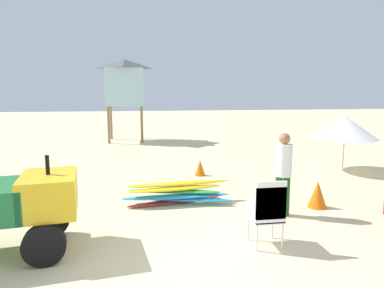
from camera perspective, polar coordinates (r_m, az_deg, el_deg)
The scene contains 8 objects.
ground at distance 5.10m, azimuth -0.11°, elevation -20.21°, with size 80.00×80.00×0.00m, color beige.
stacked_plastic_chairs at distance 5.66m, azimuth 12.38°, elevation -10.20°, with size 0.48×0.48×1.11m.
surfboard_pile at distance 7.70m, azimuth -2.51°, elevation -8.12°, with size 2.43×0.86×0.48m.
lifeguard_far_right at distance 7.07m, azimuth 14.80°, elevation -3.95°, with size 0.32×0.32×1.66m.
lifeguard_tower at distance 17.58m, azimuth -11.00°, elevation 9.92°, with size 1.98×1.98×4.02m.
beach_umbrella_left at distance 11.66m, azimuth 23.87°, elevation 2.50°, with size 1.95×1.95×1.70m.
traffic_cone_near at distance 7.94m, azimuth 19.94°, elevation -7.80°, with size 0.40×0.40×0.57m, color orange.
traffic_cone_far at distance 10.26m, azimuth 1.33°, elevation -3.93°, with size 0.32×0.32×0.45m, color orange.
Camera 1 is at (-0.67, -4.42, 2.46)m, focal length 32.44 mm.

